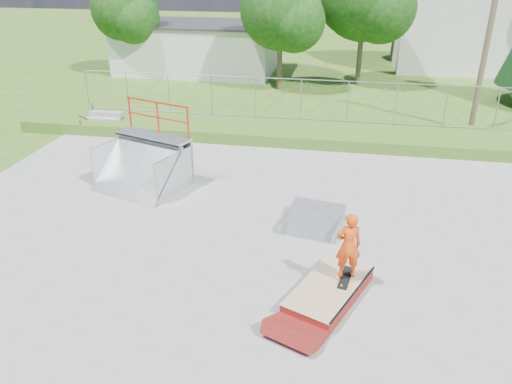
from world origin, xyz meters
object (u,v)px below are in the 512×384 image
quarter_pipe (138,150)px  skater (348,248)px  flat_bank_ramp (313,220)px  grind_box (329,291)px

quarter_pipe → skater: quarter_pipe is taller
flat_bank_ramp → skater: 3.22m
flat_bank_ramp → grind_box: bearing=-68.9°
grind_box → flat_bank_ramp: bearing=123.6°
quarter_pipe → flat_bank_ramp: bearing=3.2°
skater → grind_box: bearing=21.3°
quarter_pipe → flat_bank_ramp: 6.19m
quarter_pipe → skater: size_ratio=1.69×
grind_box → skater: (0.35, 0.26, 1.02)m
grind_box → skater: skater is taller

